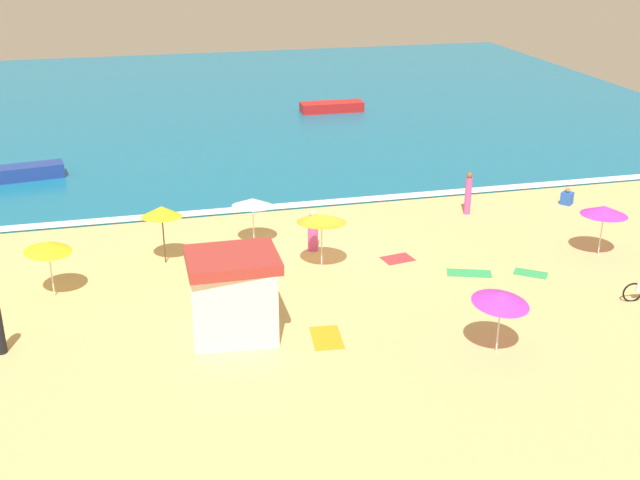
{
  "coord_description": "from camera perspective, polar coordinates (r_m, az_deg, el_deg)",
  "views": [
    {
      "loc": [
        -6.69,
        -26.5,
        12.2
      ],
      "look_at": [
        -0.16,
        0.35,
        0.8
      ],
      "focal_mm": 44.22,
      "sensor_mm": 36.0,
      "label": 1
    }
  ],
  "objects": [
    {
      "name": "ground_plane",
      "position": [
        29.93,
        0.45,
        -1.64
      ],
      "size": [
        60.0,
        60.0,
        0.0
      ],
      "primitive_type": "plane",
      "color": "#D8B775"
    },
    {
      "name": "wave_breaker_foam",
      "position": [
        35.59,
        -2.02,
        2.54
      ],
      "size": [
        57.0,
        0.7,
        0.01
      ],
      "primitive_type": "cube",
      "color": "white",
      "rests_on": "ocean_water"
    },
    {
      "name": "beach_towel_1",
      "position": [
        24.76,
        0.48,
        -7.08
      ],
      "size": [
        1.06,
        1.6,
        0.01
      ],
      "color": "orange",
      "rests_on": "ground_plane"
    },
    {
      "name": "beach_umbrella_5",
      "position": [
        28.69,
        0.12,
        1.59
      ],
      "size": [
        2.49,
        2.5,
        2.24
      ],
      "color": "silver",
      "rests_on": "ground_plane"
    },
    {
      "name": "beach_umbrella_6",
      "position": [
        31.83,
        19.89,
        2.02
      ],
      "size": [
        2.49,
        2.49,
        2.05
      ],
      "color": "silver",
      "rests_on": "ground_plane"
    },
    {
      "name": "beach_towel_0",
      "position": [
        29.55,
        10.74,
        -2.37
      ],
      "size": [
        1.76,
        1.2,
        0.01
      ],
      "color": "green",
      "rests_on": "ground_plane"
    },
    {
      "name": "beach_umbrella_1",
      "position": [
        31.09,
        -4.9,
        2.74
      ],
      "size": [
        2.28,
        2.29,
        2.0
      ],
      "color": "silver",
      "rests_on": "ground_plane"
    },
    {
      "name": "small_boat_1",
      "position": [
        53.14,
        0.86,
        9.61
      ],
      "size": [
        4.17,
        1.39,
        0.64
      ],
      "color": "red",
      "rests_on": "ocean_water"
    },
    {
      "name": "beachgoer_1",
      "position": [
        37.62,
        17.44,
        2.95
      ],
      "size": [
        0.65,
        0.65,
        0.78
      ],
      "color": "blue",
      "rests_on": "ground_plane"
    },
    {
      "name": "ocean_water",
      "position": [
        56.24,
        -6.61,
        9.8
      ],
      "size": [
        60.0,
        44.0,
        0.1
      ],
      "primitive_type": "cube",
      "color": "#146B93",
      "rests_on": "ground_plane"
    },
    {
      "name": "beach_umbrella_0",
      "position": [
        29.74,
        -11.39,
        2.02
      ],
      "size": [
        2.06,
        2.07,
        2.32
      ],
      "color": "#4C3823",
      "rests_on": "ground_plane"
    },
    {
      "name": "lifeguard_cabana",
      "position": [
        24.46,
        -6.25,
        -3.94
      ],
      "size": [
        2.76,
        2.3,
        2.74
      ],
      "color": "white",
      "rests_on": "ground_plane"
    },
    {
      "name": "beach_towel_3",
      "position": [
        30.38,
        5.64,
        -1.36
      ],
      "size": [
        1.29,
        1.04,
        0.01
      ],
      "color": "red",
      "rests_on": "ground_plane"
    },
    {
      "name": "small_boat_0",
      "position": [
        41.78,
        -20.23,
        4.67
      ],
      "size": [
        3.33,
        1.64,
        0.68
      ],
      "color": "navy",
      "rests_on": "ocean_water"
    },
    {
      "name": "beachgoer_4",
      "position": [
        35.12,
        10.68,
        3.35
      ],
      "size": [
        0.35,
        0.35,
        1.92
      ],
      "color": "#D84CA5",
      "rests_on": "ground_plane"
    },
    {
      "name": "beach_towel_2",
      "position": [
        30.03,
        15.0,
        -2.35
      ],
      "size": [
        1.36,
        1.24,
        0.01
      ],
      "color": "green",
      "rests_on": "ground_plane"
    },
    {
      "name": "beachgoer_5",
      "position": [
        30.75,
        -0.52,
        0.59
      ],
      "size": [
        0.42,
        0.42,
        1.66
      ],
      "color": "#D84CA5",
      "rests_on": "ground_plane"
    },
    {
      "name": "beach_umbrella_2",
      "position": [
        28.14,
        -19.1,
        -0.47
      ],
      "size": [
        2.11,
        2.1,
        2.09
      ],
      "color": "silver",
      "rests_on": "ground_plane"
    },
    {
      "name": "beach_umbrella_3",
      "position": [
        23.77,
        12.99,
        -4.1
      ],
      "size": [
        2.44,
        2.44,
        2.1
      ],
      "color": "silver",
      "rests_on": "ground_plane"
    }
  ]
}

